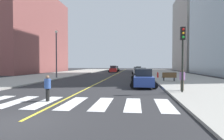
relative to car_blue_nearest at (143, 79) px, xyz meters
name	(u,v)px	position (x,y,z in m)	size (l,w,h in m)	color
ground_plane	(20,122)	(-5.41, -12.61, -0.88)	(220.00, 220.00, 0.00)	#28282B
sidewalk_kerb_east	(193,81)	(6.79, 7.39, -0.80)	(10.00, 120.00, 0.15)	#9E9B93
sidewalk_kerb_west	(22,79)	(-17.61, 7.39, -0.80)	(10.00, 120.00, 0.15)	#9E9B93
crosswalk_paint	(58,103)	(-5.41, -8.61, -0.87)	(13.50, 4.00, 0.01)	silver
lane_divider_paint	(117,74)	(-5.41, 27.39, -0.87)	(0.16, 80.00, 0.01)	yellow
parking_garage_concrete	(205,32)	(23.34, 53.51, 12.67)	(18.00, 24.00, 27.09)	#9E9B93
low_rise_brick_west	(22,33)	(-33.17, 32.96, 10.41)	(16.00, 32.00, 22.58)	brown
car_blue_nearest	(143,79)	(0.00, 0.00, 0.00)	(2.63, 4.20, 1.87)	#2D479E
car_green_second	(116,69)	(-7.44, 45.16, -0.06)	(2.44, 3.91, 1.75)	#236B42
car_white_third	(137,71)	(-0.48, 24.94, -0.07)	(2.47, 3.91, 1.73)	silver
car_red_fourth	(113,69)	(-7.11, 35.46, 0.03)	(2.75, 4.35, 1.93)	red
car_yellow_fifth	(138,69)	(-0.05, 38.43, -0.09)	(2.46, 3.84, 1.68)	gold
car_black_sixth	(140,75)	(-0.17, 8.48, -0.02)	(2.65, 4.15, 1.82)	black
traffic_light_near_corner	(183,47)	(2.85, -4.11, 2.82)	(0.36, 0.41, 5.07)	black
park_bench	(169,77)	(3.52, 6.25, -0.19)	(1.83, 0.65, 1.12)	brown
pedestrian_crossing	(48,87)	(-6.26, -8.26, 0.02)	(0.40, 0.40, 1.63)	black
pedestrian_waiting_east	(182,79)	(3.04, -3.23, 0.25)	(0.44, 0.44, 1.76)	brown
fire_hydrant	(158,75)	(2.79, 12.80, -0.30)	(0.26, 0.26, 0.89)	red
street_lamp	(56,50)	(-13.68, 10.90, 3.79)	(0.44, 0.44, 7.68)	#38383D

